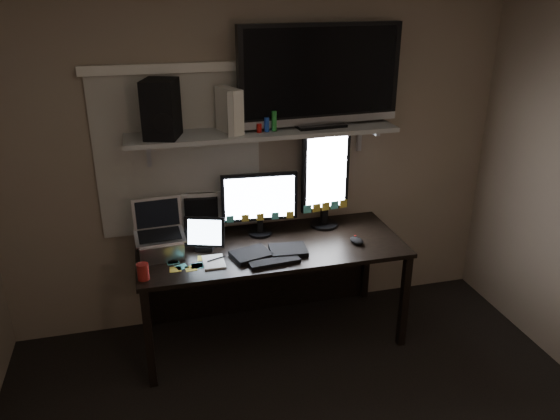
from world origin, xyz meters
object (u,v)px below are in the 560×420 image
object	(u,v)px
monitor_portrait	(325,180)
tv	(320,76)
monitor_landscape	(260,204)
game_console	(229,110)
tablet	(204,234)
speaker	(161,109)
cup	(143,272)
mouse	(357,240)
desk	(267,260)
keyboard	(270,253)
laptop	(159,231)

from	to	relation	value
monitor_portrait	tv	distance (m)	0.73
monitor_landscape	game_console	size ratio (longest dim) A/B	1.84
monitor_portrait	game_console	size ratio (longest dim) A/B	2.50
tablet	speaker	size ratio (longest dim) A/B	0.74
cup	tv	distance (m)	1.68
mouse	cup	world-z (taller)	cup
mouse	cup	bearing A→B (deg)	170.90
desk	tablet	size ratio (longest dim) A/B	6.73
keyboard	speaker	xyz separation A→B (m)	(-0.61, 0.31, 0.91)
cup	monitor_portrait	bearing A→B (deg)	20.12
monitor_landscape	game_console	bearing A→B (deg)	-179.69
monitor_portrait	tablet	world-z (taller)	monitor_portrait
mouse	laptop	distance (m)	1.32
laptop	tv	xyz separation A→B (m)	(1.12, 0.19, 0.91)
keyboard	game_console	bearing A→B (deg)	112.72
tablet	game_console	size ratio (longest dim) A/B	0.93
tablet	game_console	distance (m)	0.82
cup	speaker	distance (m)	1.00
game_console	desk	bearing A→B (deg)	-38.82
cup	game_console	distance (m)	1.15
desk	speaker	bearing A→B (deg)	175.54
monitor_landscape	monitor_portrait	bearing A→B (deg)	7.36
desk	cup	distance (m)	0.96
tv	speaker	world-z (taller)	tv
mouse	laptop	world-z (taller)	laptop
monitor_portrait	keyboard	world-z (taller)	monitor_portrait
desk	cup	world-z (taller)	cup
game_console	laptop	bearing A→B (deg)	179.15
desk	game_console	distance (m)	1.10
mouse	speaker	world-z (taller)	speaker
keyboard	cup	bearing A→B (deg)	-176.54
monitor_landscape	laptop	world-z (taller)	monitor_landscape
cup	game_console	size ratio (longest dim) A/B	0.36
game_console	cup	bearing A→B (deg)	-163.84
tv	mouse	bearing A→B (deg)	-65.05
tablet	speaker	world-z (taller)	speaker
mouse	cup	xyz separation A→B (m)	(-1.42, -0.14, 0.03)
monitor_landscape	monitor_portrait	xyz separation A→B (m)	(0.49, 0.03, 0.13)
desk	speaker	distance (m)	1.28
tablet	cup	distance (m)	0.51
monitor_landscape	cup	xyz separation A→B (m)	(-0.82, -0.45, -0.18)
tablet	desk	bearing A→B (deg)	29.28
tablet	laptop	distance (m)	0.30
game_console	speaker	distance (m)	0.43
keyboard	game_console	world-z (taller)	game_console
laptop	monitor_landscape	bearing A→B (deg)	9.59
tablet	laptop	world-z (taller)	laptop
mouse	laptop	bearing A→B (deg)	159.02
monitor_landscape	speaker	distance (m)	0.93
monitor_portrait	keyboard	distance (m)	0.70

